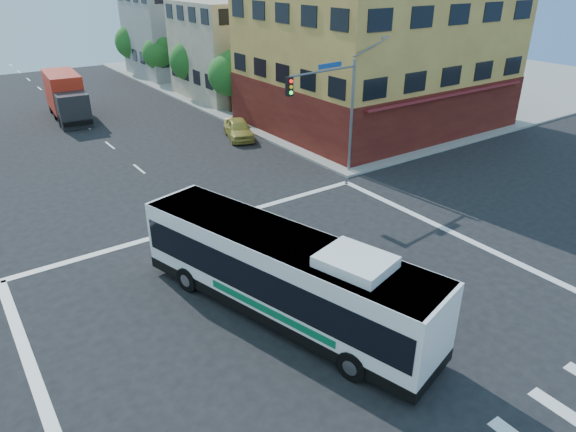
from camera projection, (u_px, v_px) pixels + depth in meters
ground at (320, 315)px, 19.28m from camera, size 120.00×120.00×0.00m
sidewalk_ne at (368, 73)px, 63.09m from camera, size 50.00×50.00×0.15m
corner_building_ne at (376, 50)px, 40.63m from camera, size 18.10×15.44×14.00m
building_east_near at (244, 48)px, 51.10m from camera, size 12.06×10.06×9.00m
building_east_far at (184, 30)px, 61.20m from camera, size 12.06×10.06×10.00m
signal_mast_ne at (332, 98)px, 29.61m from camera, size 7.91×1.13×8.07m
street_tree_a at (230, 72)px, 44.42m from camera, size 3.60×3.60×5.53m
street_tree_b at (190, 58)px, 50.25m from camera, size 3.80×3.80×5.79m
street_tree_c at (159, 51)px, 56.27m from camera, size 3.40×3.40×5.29m
street_tree_d at (133, 40)px, 61.98m from camera, size 4.00×4.00×6.03m
transit_bus at (282, 274)px, 18.61m from camera, size 5.80×12.48×3.62m
box_truck at (67, 97)px, 43.66m from camera, size 3.07×8.42×3.72m
parked_car at (238, 129)px, 38.94m from camera, size 3.03×4.70×1.49m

